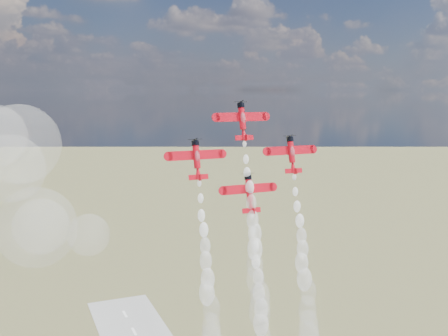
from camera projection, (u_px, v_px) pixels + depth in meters
plane_lead at (242, 120)px, 134.27m from camera, size 14.03×5.31×9.85m
plane_left at (197, 159)px, 128.49m from camera, size 14.03×5.31×9.85m
plane_right at (291, 154)px, 138.48m from camera, size 14.03×5.31×9.85m
plane_slot at (249, 192)px, 132.70m from camera, size 14.03×5.31×9.85m
smoke_trail_lead at (257, 275)px, 130.78m from camera, size 5.43×13.77×43.90m
smoke_trail_left at (210, 320)px, 125.18m from camera, size 5.23×13.16×44.12m
smoke_trail_right at (307, 304)px, 135.15m from camera, size 5.69×13.34×43.64m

